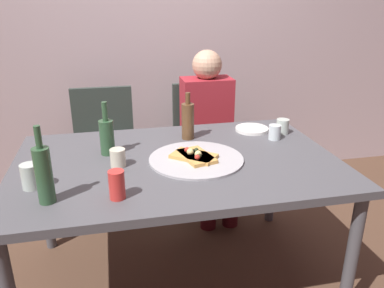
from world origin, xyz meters
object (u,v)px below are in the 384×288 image
at_px(tumbler_far, 118,158).
at_px(dining_table, 177,171).
at_px(pizza_slice_extra, 196,156).
at_px(chair_right, 204,136).
at_px(short_glass, 275,132).
at_px(pizza_slice_last, 193,156).
at_px(beer_bottle, 44,174).
at_px(guest_in_sweater, 209,126).
at_px(chair_left, 105,143).
at_px(tumbler_near, 283,126).
at_px(wine_bottle, 107,136).
at_px(soda_can, 117,185).
at_px(wine_glass, 31,176).
at_px(plate_stack, 252,129).
at_px(water_bottle, 188,120).
at_px(table_knife, 42,163).
at_px(pizza_tray, 196,159).

bearing_deg(tumbler_far, dining_table, 4.28).
bearing_deg(pizza_slice_extra, chair_right, 73.65).
relative_size(dining_table, short_glass, 18.97).
relative_size(pizza_slice_last, beer_bottle, 0.78).
bearing_deg(short_glass, guest_in_sweater, 110.61).
xyz_separation_m(short_glass, chair_left, (-0.98, 0.76, -0.27)).
xyz_separation_m(tumbler_near, tumbler_far, (-0.98, -0.27, -0.00)).
bearing_deg(wine_bottle, short_glass, 1.16).
relative_size(tumbler_far, short_glass, 1.03).
bearing_deg(guest_in_sweater, chair_right, -90.00).
bearing_deg(tumbler_far, soda_can, -92.55).
relative_size(wine_glass, short_glass, 1.29).
xyz_separation_m(short_glass, soda_can, (-0.91, -0.51, 0.02)).
bearing_deg(pizza_slice_extra, short_glass, 21.65).
distance_m(pizza_slice_extra, plate_stack, 0.57).
xyz_separation_m(pizza_slice_last, water_bottle, (0.04, 0.31, 0.09)).
distance_m(pizza_slice_extra, guest_in_sweater, 0.86).
bearing_deg(chair_left, wine_bottle, 92.45).
relative_size(pizza_slice_extra, plate_stack, 1.21).
height_order(beer_bottle, tumbler_near, beer_bottle).
relative_size(pizza_slice_last, pizza_slice_extra, 1.03).
bearing_deg(short_glass, chair_right, 106.74).
bearing_deg(pizza_slice_last, plate_stack, 39.01).
height_order(short_glass, plate_stack, short_glass).
bearing_deg(tumbler_far, table_knife, 163.87).
bearing_deg(table_knife, pizza_tray, -94.43).
relative_size(chair_left, guest_in_sweater, 0.77).
distance_m(dining_table, wine_glass, 0.70).
height_order(wine_bottle, wine_glass, wine_bottle).
bearing_deg(dining_table, beer_bottle, -151.76).
bearing_deg(chair_left, pizza_tray, 116.00).
bearing_deg(tumbler_near, wine_glass, -162.67).
bearing_deg(pizza_slice_extra, pizza_slice_last, 148.48).
distance_m(water_bottle, chair_right, 0.77).
bearing_deg(guest_in_sweater, pizza_slice_extra, 70.79).
distance_m(dining_table, pizza_tray, 0.12).
xyz_separation_m(plate_stack, chair_left, (-0.90, 0.58, -0.24)).
xyz_separation_m(tumbler_near, wine_glass, (-1.36, -0.42, 0.01)).
xyz_separation_m(pizza_tray, tumbler_far, (-0.39, 0.01, 0.04)).
height_order(water_bottle, wine_glass, water_bottle).
bearing_deg(wine_glass, pizza_slice_last, 11.16).
distance_m(beer_bottle, tumbler_far, 0.42).
height_order(short_glass, guest_in_sweater, guest_in_sweater).
distance_m(pizza_tray, tumbler_near, 0.66).
bearing_deg(soda_can, table_knife, 129.67).
bearing_deg(chair_left, pizza_slice_last, 115.53).
bearing_deg(wine_glass, chair_left, 75.01).
bearing_deg(pizza_slice_extra, beer_bottle, -157.60).
height_order(pizza_slice_extra, chair_left, chair_left).
xyz_separation_m(water_bottle, chair_right, (0.26, 0.64, -0.34)).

